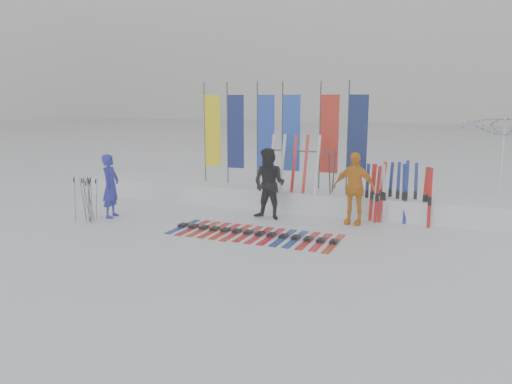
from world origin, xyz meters
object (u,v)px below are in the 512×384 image
at_px(person_yellow, 354,188).
at_px(ski_row, 254,233).
at_px(ski_rack, 298,165).
at_px(person_blue, 111,186).
at_px(person_black, 269,184).
at_px(tent_canopy, 501,164).

height_order(person_yellow, ski_row, person_yellow).
xyz_separation_m(ski_row, ski_rack, (0.17, 2.96, 1.35)).
bearing_deg(person_blue, ski_rack, -70.54).
height_order(ski_row, ski_rack, ski_rack).
bearing_deg(person_black, ski_rack, 77.76).
relative_size(person_blue, ski_rack, 0.87).
relative_size(person_yellow, ski_row, 0.46).
distance_m(person_blue, person_black, 4.43).
relative_size(tent_canopy, ski_row, 0.77).
distance_m(tent_canopy, ski_rack, 5.74).
height_order(person_black, ski_rack, person_black).
bearing_deg(ski_rack, person_yellow, -26.93).
distance_m(person_blue, ski_row, 4.50).
bearing_deg(person_black, ski_row, -75.35).
bearing_deg(person_yellow, ski_rack, 157.49).
height_order(person_black, tent_canopy, tent_canopy).
relative_size(person_blue, person_yellow, 0.92).
relative_size(tent_canopy, ski_rack, 1.58).
xyz_separation_m(person_blue, tent_canopy, (10.03, 4.60, 0.57)).
xyz_separation_m(person_blue, person_black, (4.17, 1.49, 0.09)).
bearing_deg(ski_row, person_yellow, 45.31).
height_order(person_black, ski_row, person_black).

